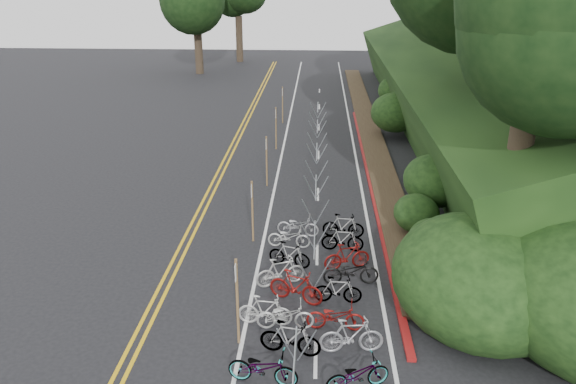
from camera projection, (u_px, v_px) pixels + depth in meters
name	position (u px, v px, depth m)	size (l,w,h in m)	color
ground	(216.00, 313.00, 17.30)	(120.00, 120.00, 0.00)	black
road_markings	(266.00, 192.00, 26.62)	(7.47, 80.00, 0.01)	gold
red_curb	(370.00, 180.00, 28.11)	(0.25, 28.00, 0.10)	maroon
embankment	(485.00, 101.00, 33.33)	(14.30, 48.14, 9.11)	black
bike_rack_front	(295.00, 368.00, 13.77)	(1.09, 2.69, 1.06)	#959AA5
bike_racks_rest	(317.00, 157.00, 28.88)	(1.14, 23.00, 1.17)	#959AA5
signpost_near	(237.00, 296.00, 15.38)	(0.08, 0.40, 2.69)	brown
signposts_rest	(272.00, 140.00, 29.71)	(0.08, 18.40, 2.50)	brown
bike_front	(265.00, 310.00, 16.59)	(1.64, 0.46, 0.99)	beige
bike_valet	(316.00, 285.00, 17.92)	(3.43, 10.46, 1.10)	slate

